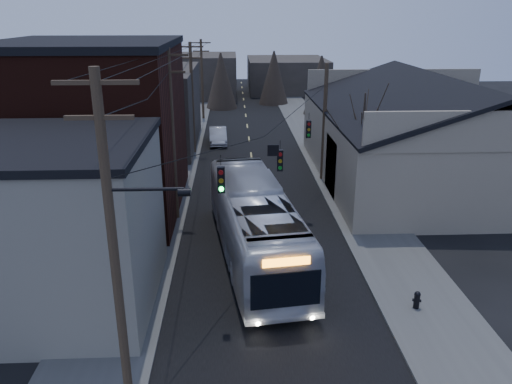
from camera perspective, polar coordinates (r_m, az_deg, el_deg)
road_surface at (r=41.74m, az=-0.45°, el=3.47°), size 9.00×110.00×0.02m
sidewalk_left at (r=42.00m, az=-9.36°, el=3.37°), size 4.00×110.00×0.12m
sidewalk_right at (r=42.46m, az=8.37°, el=3.61°), size 4.00×110.00×0.12m
building_clapboard at (r=22.05m, az=-22.30°, el=-3.77°), size 8.00×8.00×7.00m
building_brick at (r=31.92m, az=-18.10°, el=6.61°), size 10.00×12.00×10.00m
building_left_far at (r=47.43m, az=-12.45°, el=9.33°), size 9.00×14.00×7.00m
warehouse at (r=38.98m, az=19.40°, el=5.24°), size 16.16×20.60×7.73m
building_far_left at (r=75.66m, az=-6.17°, el=13.07°), size 10.00×12.00×6.00m
building_far_right at (r=81.00m, az=3.51°, el=13.23°), size 12.00×14.00×5.00m
bare_tree at (r=32.13m, az=11.95°, el=4.67°), size 0.40×0.40×7.20m
utility_lines at (r=34.87m, az=-5.26°, el=8.48°), size 11.24×45.28×10.50m
bus at (r=24.96m, az=-0.13°, el=-3.54°), size 4.89×13.71×3.74m
parked_car at (r=47.73m, az=-4.37°, el=6.43°), size 1.83×4.65×1.51m
fire_hydrant at (r=22.25m, az=17.92°, el=-11.58°), size 0.38×0.27×0.78m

